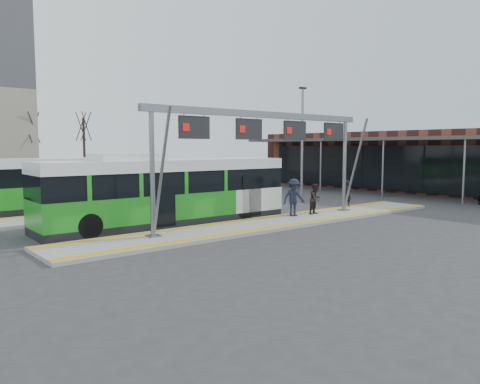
% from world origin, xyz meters
% --- Properties ---
extents(ground, '(120.00, 120.00, 0.00)m').
position_xyz_m(ground, '(0.00, 0.00, 0.00)').
color(ground, '#2D2D30').
rests_on(ground, ground).
extents(platform_main, '(22.00, 3.00, 0.15)m').
position_xyz_m(platform_main, '(0.00, 0.00, 0.07)').
color(platform_main, gray).
rests_on(platform_main, ground).
extents(platform_second, '(20.00, 3.00, 0.15)m').
position_xyz_m(platform_second, '(-4.00, 8.00, 0.07)').
color(platform_second, gray).
rests_on(platform_second, ground).
extents(tactile_main, '(22.00, 2.65, 0.02)m').
position_xyz_m(tactile_main, '(0.00, 0.00, 0.16)').
color(tactile_main, gold).
rests_on(tactile_main, platform_main).
extents(tactile_second, '(20.00, 0.35, 0.02)m').
position_xyz_m(tactile_second, '(-4.00, 9.15, 0.16)').
color(tactile_second, gold).
rests_on(tactile_second, platform_second).
extents(gantry, '(13.00, 1.68, 5.20)m').
position_xyz_m(gantry, '(-0.35, 0.25, 4.30)').
color(gantry, slate).
rests_on(gantry, platform_main).
extents(station_building, '(11.50, 32.00, 5.00)m').
position_xyz_m(station_building, '(21.83, 4.00, 2.53)').
color(station_building, brown).
rests_on(station_building, ground).
extents(hero_bus, '(12.42, 2.84, 3.40)m').
position_xyz_m(hero_bus, '(-4.01, 3.33, 1.56)').
color(hero_bus, black).
rests_on(hero_bus, ground).
extents(bg_bus_green, '(12.20, 2.86, 3.04)m').
position_xyz_m(bg_bus_green, '(-7.28, 11.88, 1.50)').
color(bg_bus_green, black).
rests_on(bg_bus_green, ground).
extents(passenger_a, '(0.64, 0.49, 1.59)m').
position_xyz_m(passenger_a, '(6.87, 1.10, 0.94)').
color(passenger_a, black).
rests_on(passenger_a, platform_main).
extents(passenger_b, '(0.87, 0.72, 1.62)m').
position_xyz_m(passenger_b, '(3.19, 0.36, 0.96)').
color(passenger_b, black).
rests_on(passenger_b, platform_main).
extents(passenger_c, '(1.39, 1.03, 1.92)m').
position_xyz_m(passenger_c, '(1.80, 0.61, 1.11)').
color(passenger_c, '#1A1D2F').
rests_on(passenger_c, platform_main).
extents(tree_left, '(1.40, 1.40, 7.18)m').
position_xyz_m(tree_left, '(-2.53, 30.46, 5.45)').
color(tree_left, '#382B21').
rests_on(tree_left, ground).
extents(tree_mid, '(1.40, 1.40, 7.78)m').
position_xyz_m(tree_mid, '(4.25, 34.94, 5.90)').
color(tree_mid, '#382B21').
rests_on(tree_mid, ground).
extents(lamp_east, '(0.50, 0.25, 7.57)m').
position_xyz_m(lamp_east, '(7.35, 5.23, 4.03)').
color(lamp_east, slate).
rests_on(lamp_east, ground).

